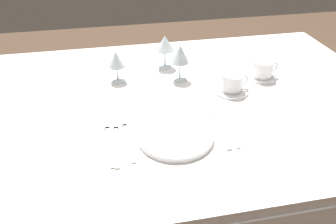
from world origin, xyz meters
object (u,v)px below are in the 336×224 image
(fork_salad, at_px, (109,141))
(coffee_cup_left, at_px, (263,68))
(wine_glass_right, at_px, (116,61))
(wine_glass_centre, at_px, (165,45))
(coffee_cup_right, at_px, (232,82))
(spoon_soup, at_px, (224,122))
(fork_outer, at_px, (128,137))
(wine_glass_left, at_px, (180,55))
(fork_inner, at_px, (117,141))
(dinner_knife, at_px, (219,129))
(dinner_plate, at_px, (175,136))

(fork_salad, relative_size, coffee_cup_left, 2.10)
(wine_glass_right, bearing_deg, wine_glass_centre, 22.82)
(coffee_cup_left, relative_size, coffee_cup_right, 1.02)
(spoon_soup, relative_size, wine_glass_centre, 1.56)
(fork_outer, distance_m, coffee_cup_left, 0.66)
(spoon_soup, bearing_deg, wine_glass_left, 103.22)
(coffee_cup_right, bearing_deg, coffee_cup_left, 27.29)
(fork_inner, xyz_separation_m, fork_salad, (-0.02, 0.01, 0.00))
(dinner_knife, xyz_separation_m, wine_glass_left, (-0.05, 0.37, 0.11))
(coffee_cup_left, bearing_deg, fork_outer, -153.17)
(fork_inner, bearing_deg, fork_salad, 166.94)
(fork_salad, relative_size, spoon_soup, 1.03)
(dinner_plate, xyz_separation_m, coffee_cup_left, (0.44, 0.33, 0.03))
(coffee_cup_left, bearing_deg, wine_glass_left, 171.22)
(fork_outer, xyz_separation_m, dinner_knife, (0.30, -0.02, 0.00))
(fork_salad, distance_m, wine_glass_right, 0.41)
(fork_salad, bearing_deg, fork_outer, 6.61)
(spoon_soup, xyz_separation_m, coffee_cup_right, (0.10, 0.19, 0.04))
(coffee_cup_left, bearing_deg, coffee_cup_right, -152.71)
(spoon_soup, relative_size, wine_glass_left, 1.47)
(dinner_plate, bearing_deg, wine_glass_centre, 82.88)
(fork_salad, height_order, coffee_cup_right, coffee_cup_right)
(dinner_plate, distance_m, spoon_soup, 0.18)
(fork_inner, distance_m, spoon_soup, 0.36)
(coffee_cup_left, height_order, wine_glass_right, wine_glass_right)
(fork_salad, distance_m, coffee_cup_left, 0.72)
(fork_outer, bearing_deg, coffee_cup_right, 26.65)
(dinner_plate, relative_size, spoon_soup, 1.07)
(wine_glass_right, bearing_deg, spoon_soup, -48.30)
(dinner_plate, distance_m, fork_salad, 0.21)
(fork_inner, height_order, coffee_cup_left, coffee_cup_left)
(fork_salad, bearing_deg, dinner_knife, -1.56)
(dinner_knife, distance_m, wine_glass_centre, 0.51)
(fork_salad, xyz_separation_m, wine_glass_right, (0.06, 0.39, 0.09))
(coffee_cup_right, bearing_deg, dinner_plate, -138.68)
(wine_glass_centre, height_order, wine_glass_left, wine_glass_left)
(fork_inner, distance_m, coffee_cup_left, 0.70)
(dinner_plate, distance_m, dinner_knife, 0.15)
(dinner_plate, relative_size, wine_glass_left, 1.58)
(fork_inner, height_order, wine_glass_centre, wine_glass_centre)
(wine_glass_centre, distance_m, wine_glass_right, 0.23)
(spoon_soup, xyz_separation_m, coffee_cup_left, (0.26, 0.28, 0.04))
(wine_glass_centre, bearing_deg, spoon_soup, -75.94)
(dinner_knife, xyz_separation_m, wine_glass_right, (-0.30, 0.40, 0.09))
(fork_inner, relative_size, wine_glass_right, 1.79)
(coffee_cup_left, relative_size, wine_glass_centre, 0.76)
(spoon_soup, bearing_deg, fork_outer, -176.51)
(coffee_cup_right, bearing_deg, dinner_knife, -118.66)
(fork_outer, height_order, wine_glass_left, wine_glass_left)
(dinner_plate, height_order, wine_glass_centre, wine_glass_centre)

